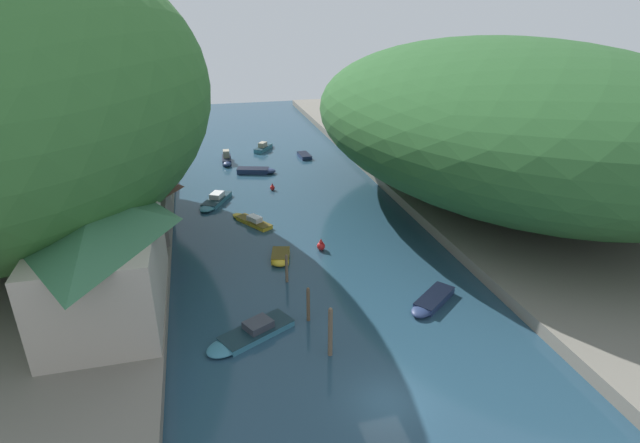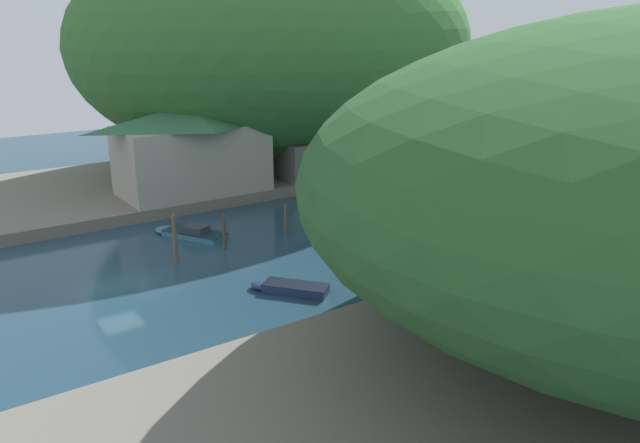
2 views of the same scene
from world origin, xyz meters
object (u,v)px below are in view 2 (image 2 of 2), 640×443
object	(u,v)px
boat_red_skiff	(324,222)
channel_buoy_near	(490,195)
boat_open_rowboat	(189,232)
boat_yellow_tender	(392,202)
boathouse_shed	(319,147)
boat_moored_right	(286,287)
channel_buoy_far	(365,230)
boat_far_upstream	(632,191)
person_on_quay	(192,186)
boat_navy_launch	(534,169)
boat_near_quay	(529,184)
boat_far_right_bank	(417,185)
waterfront_building	(192,147)
boat_small_dinghy	(614,173)

from	to	relation	value
boat_red_skiff	channel_buoy_near	xyz separation A→B (m)	(2.17, 18.05, 0.05)
boat_red_skiff	channel_buoy_near	distance (m)	18.18
boat_open_rowboat	boat_yellow_tender	distance (m)	19.43
boathouse_shed	boat_moored_right	bearing A→B (deg)	-38.72
boat_moored_right	channel_buoy_far	size ratio (longest dim) A/B	4.29
boat_open_rowboat	channel_buoy_near	world-z (taller)	boat_open_rowboat
boat_far_upstream	person_on_quay	world-z (taller)	person_on_quay
boat_yellow_tender	boat_navy_launch	distance (m)	21.72
boat_far_upstream	person_on_quay	bearing A→B (deg)	-121.36
boat_near_quay	boat_far_right_bank	distance (m)	11.69
boat_moored_right	boat_navy_launch	size ratio (longest dim) A/B	1.04
boat_near_quay	boat_yellow_tender	size ratio (longest dim) A/B	0.99
boat_yellow_tender	boat_navy_launch	bearing A→B (deg)	60.36
channel_buoy_far	boat_navy_launch	bearing A→B (deg)	102.12
boat_yellow_tender	boat_far_right_bank	xyz separation A→B (m)	(-3.32, 6.26, 0.05)
boat_red_skiff	channel_buoy_near	world-z (taller)	channel_buoy_near
boat_yellow_tender	boat_navy_launch	size ratio (longest dim) A/B	1.15
waterfront_building	boat_red_skiff	size ratio (longest dim) A/B	4.19
boat_small_dinghy	channel_buoy_near	xyz separation A→B (m)	(-1.68, -18.28, -0.06)
boat_near_quay	boat_far_upstream	xyz separation A→B (m)	(7.57, 6.16, -0.06)
boat_near_quay	boat_yellow_tender	xyz separation A→B (m)	(-2.86, -16.18, -0.05)
boat_open_rowboat	boat_far_upstream	bearing A→B (deg)	-45.27
boat_open_rowboat	boathouse_shed	bearing A→B (deg)	-3.50
boat_yellow_tender	boat_far_upstream	distance (m)	24.65
boat_navy_launch	channel_buoy_near	distance (m)	13.32
boathouse_shed	boat_red_skiff	size ratio (longest dim) A/B	3.13
boat_moored_right	channel_buoy_far	xyz separation A→B (m)	(-5.72, 10.87, 0.16)
boathouse_shed	channel_buoy_far	size ratio (longest dim) A/B	9.28
waterfront_building	boat_small_dinghy	xyz separation A→B (m)	(16.88, 42.16, -4.83)
waterfront_building	boat_red_skiff	xyz separation A→B (m)	(13.04, 5.83, -4.95)
boathouse_shed	boat_yellow_tender	bearing A→B (deg)	4.67
boat_open_rowboat	boat_yellow_tender	size ratio (longest dim) A/B	1.21
boat_far_right_bank	channel_buoy_near	world-z (taller)	boat_far_right_bank
boat_near_quay	boat_moored_right	size ratio (longest dim) A/B	1.09
channel_buoy_near	channel_buoy_far	size ratio (longest dim) A/B	0.78
boat_red_skiff	boat_far_upstream	size ratio (longest dim) A/B	0.83
boat_small_dinghy	channel_buoy_far	size ratio (longest dim) A/B	4.28
boat_yellow_tender	boathouse_shed	bearing A→B (deg)	152.93
boat_open_rowboat	boat_red_skiff	world-z (taller)	boat_open_rowboat
boat_navy_launch	boat_red_skiff	bearing A→B (deg)	97.54
waterfront_building	boat_yellow_tender	world-z (taller)	waterfront_building
boat_near_quay	boat_yellow_tender	distance (m)	16.43
boat_red_skiff	boat_navy_launch	world-z (taller)	boat_navy_launch
waterfront_building	boat_small_dinghy	distance (m)	45.67
boat_far_right_bank	channel_buoy_near	size ratio (longest dim) A/B	6.96
boathouse_shed	person_on_quay	xyz separation A→B (m)	(1.04, -14.76, -1.84)
boat_far_right_bank	boat_open_rowboat	bearing A→B (deg)	119.19
person_on_quay	channel_buoy_near	bearing A→B (deg)	-41.98
boat_red_skiff	boat_far_upstream	distance (m)	32.45
boat_red_skiff	channel_buoy_far	distance (m)	4.14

